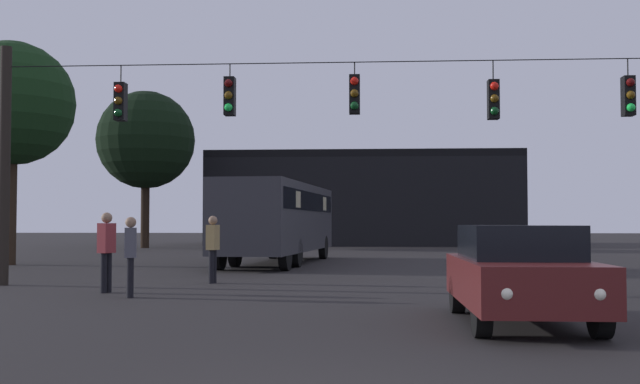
{
  "coord_description": "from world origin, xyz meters",
  "views": [
    {
      "loc": [
        0.24,
        -6.43,
        1.56
      ],
      "look_at": [
        -1.31,
        17.63,
        2.54
      ],
      "focal_mm": 42.67,
      "sensor_mm": 36.0,
      "label": 1
    }
  ],
  "objects_px": {
    "pedestrian_crossing_right": "(213,245)",
    "tree_right_far": "(146,140)",
    "car_near_right": "(519,272)",
    "tree_behind_building": "(12,104)",
    "pedestrian_near_bus": "(106,247)",
    "pedestrian_crossing_left": "(130,252)",
    "city_bus": "(279,215)"
  },
  "relations": [
    {
      "from": "pedestrian_crossing_right",
      "to": "pedestrian_near_bus",
      "type": "bearing_deg",
      "value": -123.43
    },
    {
      "from": "car_near_right",
      "to": "pedestrian_crossing_left",
      "type": "distance_m",
      "value": 8.15
    },
    {
      "from": "pedestrian_near_bus",
      "to": "pedestrian_crossing_right",
      "type": "bearing_deg",
      "value": 56.57
    },
    {
      "from": "pedestrian_crossing_left",
      "to": "pedestrian_near_bus",
      "type": "bearing_deg",
      "value": 130.02
    },
    {
      "from": "tree_behind_building",
      "to": "tree_right_far",
      "type": "distance_m",
      "value": 18.83
    },
    {
      "from": "car_near_right",
      "to": "pedestrian_crossing_left",
      "type": "bearing_deg",
      "value": 153.39
    },
    {
      "from": "pedestrian_near_bus",
      "to": "tree_behind_building",
      "type": "distance_m",
      "value": 13.95
    },
    {
      "from": "pedestrian_crossing_left",
      "to": "tree_right_far",
      "type": "distance_m",
      "value": 32.34
    },
    {
      "from": "pedestrian_crossing_left",
      "to": "tree_right_far",
      "type": "height_order",
      "value": "tree_right_far"
    },
    {
      "from": "car_near_right",
      "to": "pedestrian_crossing_left",
      "type": "relative_size",
      "value": 2.58
    },
    {
      "from": "tree_behind_building",
      "to": "car_near_right",
      "type": "bearing_deg",
      "value": -44.67
    },
    {
      "from": "tree_right_far",
      "to": "tree_behind_building",
      "type": "bearing_deg",
      "value": -88.39
    },
    {
      "from": "car_near_right",
      "to": "pedestrian_crossing_left",
      "type": "xyz_separation_m",
      "value": [
        -7.28,
        3.65,
        0.16
      ]
    },
    {
      "from": "pedestrian_crossing_right",
      "to": "tree_right_far",
      "type": "relative_size",
      "value": 0.18
    },
    {
      "from": "city_bus",
      "to": "pedestrian_near_bus",
      "type": "height_order",
      "value": "city_bus"
    },
    {
      "from": "pedestrian_crossing_left",
      "to": "tree_right_far",
      "type": "relative_size",
      "value": 0.17
    },
    {
      "from": "pedestrian_crossing_right",
      "to": "tree_behind_building",
      "type": "distance_m",
      "value": 13.18
    },
    {
      "from": "car_near_right",
      "to": "pedestrian_near_bus",
      "type": "bearing_deg",
      "value": 150.08
    },
    {
      "from": "city_bus",
      "to": "pedestrian_crossing_left",
      "type": "distance_m",
      "value": 13.36
    },
    {
      "from": "pedestrian_crossing_right",
      "to": "tree_behind_building",
      "type": "xyz_separation_m",
      "value": [
        -9.26,
        7.95,
        4.99
      ]
    },
    {
      "from": "car_near_right",
      "to": "tree_right_far",
      "type": "xyz_separation_m",
      "value": [
        -16.12,
        34.22,
        5.88
      ]
    },
    {
      "from": "tree_right_far",
      "to": "city_bus",
      "type": "bearing_deg",
      "value": -59.1
    },
    {
      "from": "pedestrian_near_bus",
      "to": "tree_behind_building",
      "type": "relative_size",
      "value": 0.21
    },
    {
      "from": "pedestrian_crossing_left",
      "to": "tree_behind_building",
      "type": "relative_size",
      "value": 0.2
    },
    {
      "from": "city_bus",
      "to": "car_near_right",
      "type": "bearing_deg",
      "value": -71.21
    },
    {
      "from": "pedestrian_crossing_left",
      "to": "pedestrian_near_bus",
      "type": "distance_m",
      "value": 1.37
    },
    {
      "from": "pedestrian_near_bus",
      "to": "tree_right_far",
      "type": "height_order",
      "value": "tree_right_far"
    },
    {
      "from": "tree_behind_building",
      "to": "city_bus",
      "type": "bearing_deg",
      "value": 8.48
    },
    {
      "from": "pedestrian_crossing_left",
      "to": "car_near_right",
      "type": "bearing_deg",
      "value": -26.61
    },
    {
      "from": "car_near_right",
      "to": "tree_right_far",
      "type": "bearing_deg",
      "value": 115.23
    },
    {
      "from": "tree_behind_building",
      "to": "pedestrian_crossing_right",
      "type": "bearing_deg",
      "value": -40.65
    },
    {
      "from": "car_near_right",
      "to": "tree_behind_building",
      "type": "distance_m",
      "value": 22.53
    }
  ]
}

